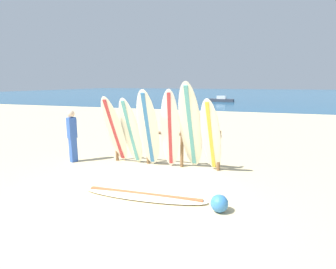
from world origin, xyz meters
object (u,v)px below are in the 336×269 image
at_px(surfboard_rack, 165,142).
at_px(surfboard_leaning_right, 211,136).
at_px(surfboard_leaning_center_right, 191,127).
at_px(surfboard_leaning_left, 131,132).
at_px(beachgoer_standing, 72,134).
at_px(surfboard_lying_on_sand, 144,195).
at_px(small_boat_offshore, 221,100).
at_px(beach_ball, 219,203).
at_px(surfboard_leaning_far_left, 115,130).
at_px(surfboard_leaning_center, 170,130).
at_px(surfboard_leaning_center_left, 148,129).

bearing_deg(surfboard_rack, surfboard_leaning_right, -12.59).
bearing_deg(surfboard_rack, surfboard_leaning_center_right, -18.29).
height_order(surfboard_rack, surfboard_leaning_left, surfboard_leaning_left).
bearing_deg(surfboard_rack, beachgoer_standing, -168.98).
height_order(surfboard_lying_on_sand, beachgoer_standing, beachgoer_standing).
relative_size(surfboard_rack, small_boat_offshore, 1.03).
xyz_separation_m(surfboard_leaning_center_right, surfboard_lying_on_sand, (-0.50, -1.88, -1.13)).
distance_m(surfboard_lying_on_sand, beach_ball, 1.55).
distance_m(surfboard_leaning_far_left, surfboard_leaning_center, 1.59).
bearing_deg(small_boat_offshore, surfboard_leaning_left, -88.24).
relative_size(surfboard_leaning_center_right, small_boat_offshore, 0.78).
distance_m(surfboard_leaning_left, beachgoer_standing, 1.79).
relative_size(surfboard_leaning_center, beach_ball, 6.68).
bearing_deg(surfboard_lying_on_sand, beach_ball, -6.58).
bearing_deg(surfboard_leaning_center, small_boat_offshore, 94.16).
relative_size(surfboard_rack, surfboard_leaning_center_right, 1.32).
relative_size(surfboard_leaning_far_left, surfboard_lying_on_sand, 0.74).
distance_m(surfboard_leaning_right, surfboard_lying_on_sand, 2.31).
bearing_deg(beachgoer_standing, surfboard_leaning_center, 4.37).
bearing_deg(surfboard_leaning_right, surfboard_leaning_center_left, -176.33).
bearing_deg(surfboard_leaning_center, surfboard_rack, 130.44).
bearing_deg(surfboard_lying_on_sand, surfboard_leaning_center, 91.22).
height_order(small_boat_offshore, beach_ball, small_boat_offshore).
bearing_deg(beachgoer_standing, small_boat_offshore, 87.91).
distance_m(surfboard_leaning_left, small_boat_offshore, 26.35).
relative_size(surfboard_leaning_left, surfboard_leaning_center_left, 0.90).
xyz_separation_m(surfboard_leaning_far_left, beachgoer_standing, (-1.29, -0.15, -0.14)).
bearing_deg(surfboard_leaning_center, surfboard_leaning_center_right, 3.38).
distance_m(surfboard_rack, surfboard_leaning_center, 0.55).
bearing_deg(surfboard_leaning_right, surfboard_leaning_center_right, 176.30).
height_order(surfboard_lying_on_sand, beach_ball, beach_ball).
xyz_separation_m(surfboard_leaning_center_right, beachgoer_standing, (-3.42, -0.25, -0.33)).
bearing_deg(surfboard_leaning_far_left, surfboard_leaning_center_left, -2.29).
distance_m(surfboard_rack, beach_ball, 2.99).
bearing_deg(surfboard_leaning_left, surfboard_leaning_center, 1.71).
height_order(surfboard_leaning_left, beach_ball, surfboard_leaning_left).
bearing_deg(beach_ball, beachgoer_standing, 157.94).
relative_size(surfboard_leaning_center_left, small_boat_offshore, 0.71).
height_order(surfboard_leaning_left, surfboard_leaning_center_left, surfboard_leaning_center_left).
xyz_separation_m(surfboard_leaning_left, surfboard_leaning_center_left, (0.54, -0.07, 0.11)).
bearing_deg(surfboard_leaning_right, surfboard_leaning_left, -179.20).
bearing_deg(small_boat_offshore, surfboard_rack, -86.34).
distance_m(surfboard_leaning_right, small_boat_offshore, 26.48).
relative_size(surfboard_rack, surfboard_leaning_center, 1.44).
xyz_separation_m(surfboard_leaning_left, surfboard_leaning_right, (2.18, 0.03, 0.01)).
height_order(surfboard_leaning_center_left, beachgoer_standing, surfboard_leaning_center_left).
bearing_deg(surfboard_leaning_far_left, surfboard_leaning_right, 1.39).
bearing_deg(surfboard_leaning_right, surfboard_lying_on_sand, -119.26).
bearing_deg(surfboard_leaning_center, surfboard_lying_on_sand, -88.78).
height_order(surfboard_leaning_center, beachgoer_standing, surfboard_leaning_center).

